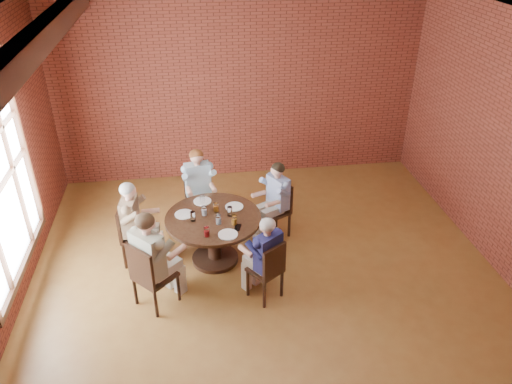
{
  "coord_description": "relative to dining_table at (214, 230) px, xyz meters",
  "views": [
    {
      "loc": [
        -0.91,
        -5.03,
        4.53
      ],
      "look_at": [
        -0.06,
        1.0,
        0.99
      ],
      "focal_mm": 35.0,
      "sensor_mm": 36.0,
      "label": 1
    }
  ],
  "objects": [
    {
      "name": "glass_h",
      "position": [
        0.27,
        -0.23,
        0.29
      ],
      "size": [
        0.07,
        0.07,
        0.14
      ],
      "primitive_type": "cylinder",
      "color": "white",
      "rests_on": "dining_table"
    },
    {
      "name": "glass_b",
      "position": [
        0.05,
        0.14,
        0.29
      ],
      "size": [
        0.07,
        0.07,
        0.14
      ],
      "primitive_type": "cylinder",
      "color": "white",
      "rests_on": "dining_table"
    },
    {
      "name": "glass_c",
      "position": [
        -0.13,
        0.37,
        0.29
      ],
      "size": [
        0.07,
        0.07,
        0.14
      ],
      "primitive_type": "cylinder",
      "color": "white",
      "rests_on": "dining_table"
    },
    {
      "name": "glass_d",
      "position": [
        -0.12,
        0.07,
        0.29
      ],
      "size": [
        0.07,
        0.07,
        0.14
      ],
      "primitive_type": "cylinder",
      "color": "white",
      "rests_on": "dining_table"
    },
    {
      "name": "glass_e",
      "position": [
        -0.28,
        -0.05,
        0.29
      ],
      "size": [
        0.07,
        0.07,
        0.14
      ],
      "primitive_type": "cylinder",
      "color": "white",
      "rests_on": "dining_table"
    },
    {
      "name": "diner_d",
      "position": [
        -0.8,
        -0.78,
        0.16
      ],
      "size": [
        0.88,
        0.87,
        1.38
      ],
      "primitive_type": null,
      "rotation": [
        0.0,
        0.0,
        2.34
      ],
      "color": "#B5A08E",
      "rests_on": "floor"
    },
    {
      "name": "chair_c",
      "position": [
        -1.16,
        0.15,
        -0.03
      ],
      "size": [
        0.45,
        0.45,
        0.91
      ],
      "rotation": [
        0.0,
        0.0,
        1.44
      ],
      "color": "black",
      "rests_on": "floor"
    },
    {
      "name": "chair_a",
      "position": [
        1.03,
        0.55,
        -0.04
      ],
      "size": [
        0.52,
        0.52,
        0.89
      ],
      "rotation": [
        0.0,
        0.0,
        -1.08
      ],
      "color": "black",
      "rests_on": "floor"
    },
    {
      "name": "glass_f",
      "position": [
        -0.11,
        -0.45,
        0.29
      ],
      "size": [
        0.07,
        0.07,
        0.14
      ],
      "primitive_type": "cylinder",
      "color": "white",
      "rests_on": "dining_table"
    },
    {
      "name": "ceiling_beam",
      "position": [
        -1.76,
        -0.81,
        2.74
      ],
      "size": [
        0.22,
        6.9,
        0.26
      ],
      "primitive_type": "cube",
      "color": "black",
      "rests_on": "ceiling"
    },
    {
      "name": "diner_a",
      "position": [
        0.97,
        0.51,
        0.09
      ],
      "size": [
        0.74,
        0.69,
        1.24
      ],
      "primitive_type": null,
      "rotation": [
        0.0,
        0.0,
        -1.08
      ],
      "color": "#4560B4",
      "rests_on": "floor"
    },
    {
      "name": "smartphone",
      "position": [
        0.31,
        -0.31,
        0.23
      ],
      "size": [
        0.12,
        0.17,
        0.01
      ],
      "primitive_type": "cube",
      "rotation": [
        0.0,
        0.0,
        -0.3
      ],
      "color": "black",
      "rests_on": "dining_table"
    },
    {
      "name": "glass_a",
      "position": [
        0.23,
        0.0,
        0.29
      ],
      "size": [
        0.07,
        0.07,
        0.14
      ],
      "primitive_type": "cylinder",
      "color": "white",
      "rests_on": "dining_table"
    },
    {
      "name": "ceiling",
      "position": [
        0.69,
        -0.81,
        2.87
      ],
      "size": [
        7.0,
        7.0,
        0.0
      ],
      "primitive_type": "plane",
      "rotation": [
        3.14,
        0.0,
        0.0
      ],
      "color": "white",
      "rests_on": "wall_back"
    },
    {
      "name": "chair_d",
      "position": [
        -0.87,
        -0.84,
        -0.01
      ],
      "size": [
        0.63,
        0.63,
        0.96
      ],
      "rotation": [
        0.0,
        0.0,
        2.34
      ],
      "color": "black",
      "rests_on": "floor"
    },
    {
      "name": "diner_b",
      "position": [
        -0.16,
        1.0,
        0.12
      ],
      "size": [
        0.6,
        0.69,
        1.3
      ],
      "primitive_type": null,
      "rotation": [
        0.0,
        0.0,
        0.16
      ],
      "color": "#9FBCCB",
      "rests_on": "floor"
    },
    {
      "name": "chair_b",
      "position": [
        -0.17,
        1.08,
        -0.03
      ],
      "size": [
        0.47,
        0.47,
        0.92
      ],
      "rotation": [
        0.0,
        0.0,
        0.16
      ],
      "color": "black",
      "rests_on": "floor"
    },
    {
      "name": "plate_a",
      "position": [
        0.32,
        0.21,
        0.23
      ],
      "size": [
        0.26,
        0.26,
        0.01
      ],
      "primitive_type": "cylinder",
      "color": "white",
      "rests_on": "dining_table"
    },
    {
      "name": "plate_c",
      "position": [
        -0.4,
        0.11,
        0.23
      ],
      "size": [
        0.26,
        0.26,
        0.01
      ],
      "primitive_type": "cylinder",
      "color": "white",
      "rests_on": "dining_table"
    },
    {
      "name": "wall_back",
      "position": [
        0.69,
        2.69,
        1.17
      ],
      "size": [
        7.0,
        0.0,
        7.0
      ],
      "primitive_type": "plane",
      "rotation": [
        1.57,
        0.0,
        0.0
      ],
      "color": "brown",
      "rests_on": "ground"
    },
    {
      "name": "chair_e",
      "position": [
        0.64,
        -0.91,
        -0.05
      ],
      "size": [
        0.52,
        0.52,
        0.88
      ],
      "rotation": [
        0.0,
        0.0,
        3.75
      ],
      "color": "black",
      "rests_on": "floor"
    },
    {
      "name": "floor",
      "position": [
        0.69,
        -0.81,
        -0.53
      ],
      "size": [
        7.0,
        7.0,
        0.0
      ],
      "primitive_type": "plane",
      "color": "olive",
      "rests_on": "ground"
    },
    {
      "name": "glass_g",
      "position": [
        0.06,
        -0.18,
        0.29
      ],
      "size": [
        0.07,
        0.07,
        0.14
      ],
      "primitive_type": "cylinder",
      "color": "white",
      "rests_on": "dining_table"
    },
    {
      "name": "diner_e",
      "position": [
        0.6,
        -0.85,
        0.09
      ],
      "size": [
        0.71,
        0.74,
        1.23
      ],
      "primitive_type": null,
      "rotation": [
        0.0,
        0.0,
        3.75
      ],
      "color": "#1A1B4B",
      "rests_on": "floor"
    },
    {
      "name": "dining_table",
      "position": [
        0.0,
        0.0,
        0.0
      ],
      "size": [
        1.34,
        1.34,
        0.75
      ],
      "color": "black",
      "rests_on": "floor"
    },
    {
      "name": "diner_c",
      "position": [
        -1.08,
        0.14,
        0.11
      ],
      "size": [
        0.67,
        0.57,
        1.29
      ],
      "primitive_type": null,
      "rotation": [
        0.0,
        0.0,
        1.44
      ],
      "color": "brown",
      "rests_on": "floor"
    },
    {
      "name": "plate_d",
      "position": [
        0.16,
        -0.46,
        0.23
      ],
      "size": [
        0.26,
        0.26,
        0.01
      ],
      "primitive_type": "cylinder",
      "color": "white",
      "rests_on": "dining_table"
    },
    {
      "name": "plate_b",
      "position": [
        -0.13,
        0.43,
        0.23
      ],
      "size": [
        0.26,
        0.26,
        0.01
      ],
      "primitive_type": "cylinder",
      "color": "white",
      "rests_on": "dining_table"
    }
  ]
}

